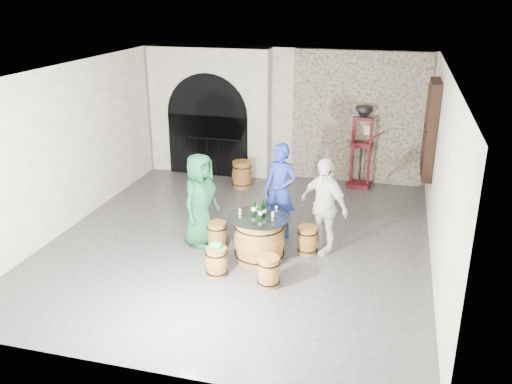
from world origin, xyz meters
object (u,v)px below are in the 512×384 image
(person_blue, at_px, (280,191))
(person_white, at_px, (324,206))
(barrel_stool_far, at_px, (276,227))
(barrel_stool_near_left, at_px, (217,262))
(wine_bottle_left, at_px, (254,207))
(person_green, at_px, (200,200))
(corking_press, at_px, (362,141))
(side_barrel, at_px, (242,174))
(barrel_table, at_px, (259,239))
(barrel_stool_near_right, at_px, (269,272))
(wine_bottle_right, at_px, (264,209))
(barrel_stool_left, at_px, (217,235))
(barrel_stool_right, at_px, (307,240))
(wine_bottle_center, at_px, (260,211))

(person_blue, distance_m, person_white, 1.02)
(barrel_stool_far, xyz_separation_m, barrel_stool_near_left, (-0.65, -1.63, 0.00))
(wine_bottle_left, bearing_deg, person_green, 166.62)
(corking_press, bearing_deg, barrel_stool_near_left, -102.18)
(person_white, xyz_separation_m, side_barrel, (-2.37, 2.91, -0.57))
(barrel_stool_far, distance_m, wine_bottle_left, 1.10)
(person_blue, relative_size, side_barrel, 2.85)
(barrel_table, height_order, barrel_stool_near_right, barrel_table)
(barrel_stool_far, relative_size, side_barrel, 0.80)
(wine_bottle_right, bearing_deg, barrel_table, -134.81)
(barrel_stool_far, xyz_separation_m, barrel_stool_near_right, (0.27, -1.74, 0.00))
(barrel_stool_near_right, distance_m, corking_press, 5.30)
(barrel_stool_left, distance_m, barrel_stool_far, 1.17)
(wine_bottle_right, height_order, corking_press, corking_press)
(barrel_table, xyz_separation_m, person_blue, (0.12, 1.10, 0.51))
(barrel_table, height_order, corking_press, corking_press)
(barrel_stool_right, relative_size, person_green, 0.29)
(person_green, bearing_deg, barrel_stool_near_right, -110.05)
(person_white, xyz_separation_m, corking_press, (0.37, 3.67, 0.25))
(corking_press, bearing_deg, wine_bottle_right, -98.46)
(barrel_stool_near_right, xyz_separation_m, person_blue, (-0.25, 1.94, 0.67))
(barrel_stool_near_right, bearing_deg, person_green, 143.17)
(barrel_stool_right, height_order, person_white, person_white)
(person_blue, bearing_deg, barrel_table, -77.52)
(barrel_stool_far, height_order, person_white, person_white)
(barrel_stool_left, height_order, person_blue, person_blue)
(barrel_stool_left, relative_size, barrel_stool_near_left, 1.00)
(person_white, xyz_separation_m, wine_bottle_right, (-0.96, -0.57, 0.07))
(wine_bottle_center, bearing_deg, barrel_stool_right, 34.91)
(barrel_stool_left, bearing_deg, barrel_stool_right, 7.70)
(barrel_stool_far, relative_size, person_blue, 0.28)
(person_green, relative_size, person_blue, 0.96)
(barrel_stool_left, height_order, wine_bottle_left, wine_bottle_left)
(wine_bottle_center, relative_size, side_barrel, 0.50)
(barrel_stool_right, bearing_deg, barrel_stool_left, -172.30)
(person_blue, bearing_deg, wine_bottle_center, -75.88)
(person_green, relative_size, side_barrel, 2.73)
(barrel_stool_near_left, height_order, corking_press, corking_press)
(barrel_stool_far, height_order, barrel_stool_near_left, same)
(barrel_stool_near_left, bearing_deg, barrel_stool_right, 42.23)
(barrel_table, height_order, barrel_stool_near_left, barrel_table)
(barrel_stool_left, bearing_deg, wine_bottle_center, -18.27)
(barrel_table, xyz_separation_m, wine_bottle_right, (0.06, 0.06, 0.55))
(barrel_stool_right, relative_size, person_blue, 0.28)
(barrel_stool_left, distance_m, barrel_stool_near_right, 1.65)
(barrel_stool_right, xyz_separation_m, wine_bottle_right, (-0.71, -0.42, 0.70))
(barrel_table, xyz_separation_m, corking_press, (1.39, 4.30, 0.73))
(barrel_stool_far, bearing_deg, person_green, -157.35)
(barrel_stool_left, relative_size, corking_press, 0.26)
(barrel_stool_far, distance_m, wine_bottle_right, 1.10)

